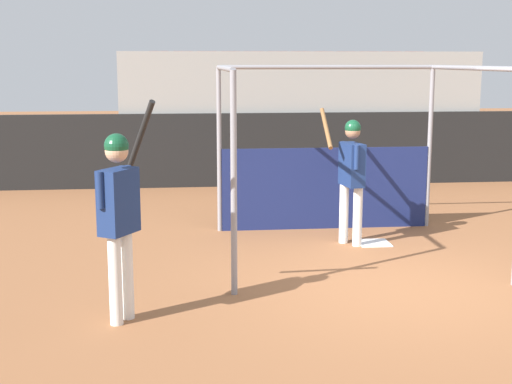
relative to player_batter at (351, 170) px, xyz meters
name	(u,v)px	position (x,y,z in m)	size (l,w,h in m)	color
ground_plane	(402,285)	(0.18, -1.93, -1.08)	(60.00, 60.00, 0.00)	#935B38
outfield_wall	(304,149)	(0.18, 4.94, -0.32)	(24.00, 0.12, 1.52)	black
bleacher_section	(295,114)	(0.18, 6.20, 0.32)	(7.60, 2.40, 2.80)	#9E9E99
batting_cage	(333,163)	(-0.16, 0.46, 0.03)	(3.34, 3.12, 2.51)	gray
home_plate	(374,243)	(0.36, -0.01, -1.07)	(0.44, 0.44, 0.02)	white
player_batter	(351,170)	(0.00, 0.00, 0.00)	(0.51, 0.87, 1.90)	white
player_waiting	(119,208)	(-2.97, -2.75, 0.09)	(0.59, 0.80, 2.21)	white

